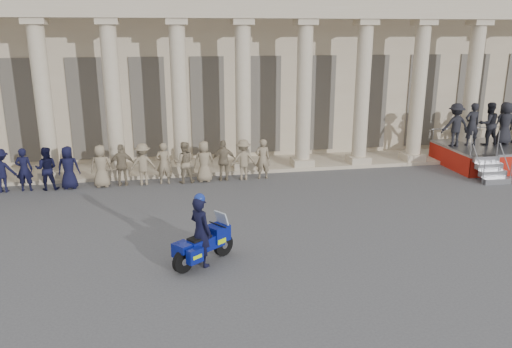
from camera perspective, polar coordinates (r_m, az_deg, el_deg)
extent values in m
plane|color=#464649|center=(13.85, -1.58, -8.76)|extent=(90.00, 90.00, 0.00)
cube|color=tan|center=(27.53, -6.58, 13.18)|extent=(40.00, 10.00, 9.00)
cube|color=tan|center=(22.07, -5.09, 0.89)|extent=(40.00, 2.60, 0.15)
cube|color=tan|center=(20.54, -5.35, 18.69)|extent=(35.80, 1.00, 1.00)
cube|color=tan|center=(21.66, -22.28, 0.06)|extent=(0.90, 0.90, 0.30)
cylinder|color=tan|center=(21.10, -23.12, 7.79)|extent=(0.64, 0.64, 5.60)
cube|color=tan|center=(20.95, -24.02, 15.69)|extent=(0.85, 0.85, 0.24)
cube|color=tan|center=(21.25, -15.42, 0.41)|extent=(0.90, 0.90, 0.30)
cylinder|color=tan|center=(20.69, -16.03, 8.30)|extent=(0.64, 0.64, 5.60)
cube|color=tan|center=(20.54, -16.67, 16.39)|extent=(0.85, 0.85, 0.24)
cube|color=tan|center=(21.17, -8.41, 0.76)|extent=(0.90, 0.90, 0.30)
cylinder|color=tan|center=(20.60, -8.74, 8.70)|extent=(0.64, 0.64, 5.60)
cube|color=tan|center=(20.45, -9.10, 16.84)|extent=(0.85, 0.85, 0.24)
cube|color=tan|center=(21.40, -1.44, 1.09)|extent=(0.90, 0.90, 0.30)
cylinder|color=tan|center=(20.84, -1.49, 8.96)|extent=(0.64, 0.64, 5.60)
cube|color=tan|center=(20.68, -1.55, 17.01)|extent=(0.85, 0.85, 0.24)
cube|color=tan|center=(21.94, 5.29, 1.40)|extent=(0.90, 0.90, 0.30)
cylinder|color=tan|center=(21.39, 5.49, 9.07)|extent=(0.64, 0.64, 5.60)
cube|color=tan|center=(21.24, 5.71, 16.92)|extent=(0.85, 0.85, 0.24)
cube|color=tan|center=(22.76, 11.61, 1.68)|extent=(0.90, 0.90, 0.30)
cylinder|color=tan|center=(22.23, 12.04, 9.06)|extent=(0.64, 0.64, 5.60)
cube|color=tan|center=(22.09, 12.49, 16.59)|extent=(0.85, 0.85, 0.24)
cube|color=tan|center=(23.84, 17.43, 1.91)|extent=(0.90, 0.90, 0.30)
cylinder|color=tan|center=(23.34, 18.03, 8.95)|extent=(0.64, 0.64, 5.60)
cube|color=tan|center=(23.20, 18.67, 16.11)|extent=(0.85, 0.85, 0.24)
cube|color=tan|center=(25.14, 22.69, 2.10)|extent=(0.90, 0.90, 0.30)
cylinder|color=tan|center=(24.67, 23.43, 8.76)|extent=(0.64, 0.64, 5.60)
cube|color=tan|center=(24.54, 24.20, 15.52)|extent=(0.85, 0.85, 0.24)
cube|color=black|center=(23.44, -25.02, 6.54)|extent=(1.30, 0.12, 4.20)
cube|color=black|center=(22.93, -18.69, 7.01)|extent=(1.30, 0.12, 4.20)
cube|color=black|center=(22.70, -12.15, 7.41)|extent=(1.30, 0.12, 4.20)
cube|color=black|center=(22.76, -5.54, 7.71)|extent=(1.30, 0.12, 4.20)
cube|color=black|center=(23.13, 0.95, 7.91)|extent=(1.30, 0.12, 4.20)
cube|color=black|center=(23.77, 7.17, 8.01)|extent=(1.30, 0.12, 4.20)
cube|color=black|center=(24.67, 13.00, 8.02)|extent=(1.30, 0.12, 4.20)
cube|color=black|center=(25.80, 18.37, 7.95)|extent=(1.30, 0.12, 4.20)
cube|color=black|center=(27.13, 23.25, 7.83)|extent=(1.30, 0.12, 4.20)
imported|color=black|center=(20.77, -27.08, 0.35)|extent=(1.07, 0.61, 1.65)
imported|color=black|center=(20.55, -24.97, 0.46)|extent=(0.60, 0.39, 1.65)
imported|color=black|center=(20.36, -22.83, 0.58)|extent=(0.80, 0.62, 1.65)
imported|color=black|center=(20.20, -20.64, 0.69)|extent=(0.81, 0.52, 1.65)
imported|color=#84745B|center=(20.02, -17.30, 0.87)|extent=(0.81, 0.52, 1.65)
imported|color=#84745B|center=(19.93, -15.05, 0.98)|extent=(0.97, 0.40, 1.65)
imported|color=#84745B|center=(19.88, -12.78, 1.10)|extent=(1.07, 0.61, 1.65)
imported|color=#84745B|center=(19.85, -10.50, 1.21)|extent=(0.60, 0.39, 1.65)
imported|color=#84745B|center=(19.86, -8.22, 1.32)|extent=(0.80, 0.62, 1.65)
imported|color=#84745B|center=(19.90, -5.95, 1.43)|extent=(0.81, 0.52, 1.65)
imported|color=#84745B|center=(19.98, -3.69, 1.54)|extent=(0.97, 0.40, 1.65)
imported|color=#84745B|center=(20.08, -1.45, 1.64)|extent=(1.07, 0.61, 1.65)
imported|color=#84745B|center=(20.21, 0.76, 1.74)|extent=(0.60, 0.39, 1.65)
cube|color=gray|center=(24.62, 25.79, 2.86)|extent=(4.60, 3.29, 0.10)
cube|color=maroon|center=(23.46, 21.14, 1.63)|extent=(0.04, 3.29, 0.83)
cube|color=gray|center=(21.82, 25.76, -0.73)|extent=(1.10, 0.28, 0.23)
cube|color=gray|center=(21.98, 25.42, 0.05)|extent=(1.10, 0.28, 0.23)
cube|color=gray|center=(22.14, 25.08, 0.83)|extent=(1.10, 0.28, 0.23)
cube|color=gray|center=(22.31, 24.74, 1.59)|extent=(1.10, 0.28, 0.23)
cylinder|color=gray|center=(25.79, 23.90, 4.87)|extent=(4.60, 0.04, 0.04)
imported|color=black|center=(23.48, 21.83, 5.23)|extent=(1.22, 0.70, 1.89)
imported|color=black|center=(23.92, 23.46, 5.23)|extent=(0.69, 0.45, 1.89)
imported|color=black|center=(24.37, 25.04, 5.23)|extent=(0.92, 0.72, 1.89)
imported|color=black|center=(24.84, 26.56, 5.22)|extent=(0.92, 0.60, 1.89)
cylinder|color=black|center=(13.50, -3.76, -8.08)|extent=(0.56, 0.46, 0.60)
cylinder|color=black|center=(12.69, -8.31, -9.85)|extent=(0.56, 0.46, 0.60)
cube|color=navy|center=(13.00, -5.84, -7.83)|extent=(1.07, 0.93, 0.35)
cube|color=navy|center=(13.22, -4.37, -6.69)|extent=(0.68, 0.68, 0.41)
cube|color=silver|center=(13.30, -4.35, -7.52)|extent=(0.32, 0.34, 0.11)
cube|color=#B2BFCC|center=(13.20, -3.90, -5.26)|extent=(0.40, 0.45, 0.49)
cube|color=black|center=(12.82, -6.48, -7.32)|extent=(0.66, 0.60, 0.09)
cube|color=navy|center=(12.58, -8.21, -8.40)|extent=(0.44, 0.44, 0.20)
cube|color=navy|center=(12.48, -7.01, -9.25)|extent=(0.45, 0.40, 0.36)
cube|color=#BAEB0C|center=(12.48, -7.01, -9.25)|extent=(0.35, 0.34, 0.09)
cube|color=navy|center=(12.89, -8.69, -8.46)|extent=(0.45, 0.40, 0.36)
cube|color=#BAEB0C|center=(12.89, -8.69, -8.46)|extent=(0.35, 0.34, 0.09)
cylinder|color=silver|center=(13.01, -7.97, -9.29)|extent=(0.49, 0.40, 0.09)
cylinder|color=black|center=(13.14, -4.39, -5.81)|extent=(0.41, 0.53, 0.03)
imported|color=black|center=(12.78, -6.35, -6.53)|extent=(0.76, 0.80, 1.85)
sphere|color=navy|center=(12.47, -6.47, -2.82)|extent=(0.28, 0.28, 0.28)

